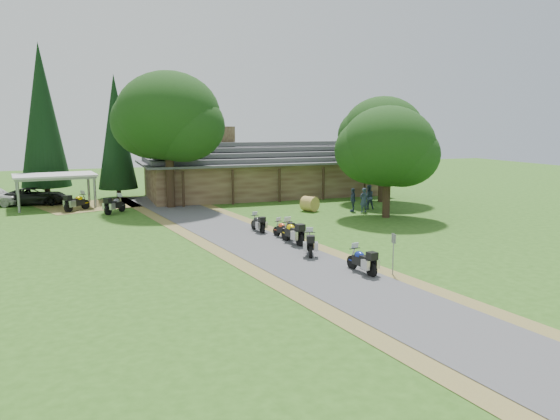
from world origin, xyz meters
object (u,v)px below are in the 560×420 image
object	(u,v)px
motorcycle_row_d	(283,229)
car_dark_suv	(36,192)
lodge	(262,168)
motorcycle_carport_a	(77,201)
motorcycle_row_c	(293,231)
carport	(56,191)
motorcycle_row_b	(310,242)
motorcycle_row_e	(258,222)
motorcycle_row_a	(362,259)
motorcycle_carport_b	(115,204)
hay_bale	(310,204)

from	to	relation	value
motorcycle_row_d	car_dark_suv	bearing A→B (deg)	20.15
lodge	motorcycle_carport_a	distance (m)	16.30
lodge	motorcycle_row_c	size ratio (longest dim) A/B	10.61
carport	motorcycle_row_b	xyz separation A→B (m)	(12.44, -21.21, -0.65)
motorcycle_row_b	motorcycle_row_e	distance (m)	6.48
motorcycle_row_a	motorcycle_carport_a	size ratio (longest dim) A/B	0.87
car_dark_suv	motorcycle_row_a	world-z (taller)	car_dark_suv
motorcycle_carport_b	motorcycle_row_b	bearing A→B (deg)	-112.47
motorcycle_carport_a	motorcycle_row_b	bearing A→B (deg)	-102.90
car_dark_suv	lodge	bearing A→B (deg)	-80.53
carport	motorcycle_row_c	world-z (taller)	carport
motorcycle_row_d	motorcycle_row_e	world-z (taller)	motorcycle_row_e
motorcycle_row_b	motorcycle_row_d	distance (m)	4.13
motorcycle_row_d	carport	bearing A→B (deg)	19.92
motorcycle_row_b	motorcycle_row_e	world-z (taller)	motorcycle_row_b
lodge	motorcycle_carport_b	xyz separation A→B (m)	(-13.23, -5.69, -1.76)
motorcycle_row_a	motorcycle_row_c	xyz separation A→B (m)	(-0.68, 6.51, 0.07)
motorcycle_row_e	hay_bale	size ratio (longest dim) A/B	1.50
motorcycle_carport_a	hay_bale	bearing A→B (deg)	-64.21
motorcycle_row_a	motorcycle_carport_b	distance (m)	22.35
motorcycle_row_d	hay_bale	bearing A→B (deg)	-48.56
motorcycle_row_a	motorcycle_row_e	bearing A→B (deg)	0.12
motorcycle_row_b	motorcycle_row_a	bearing A→B (deg)	-147.67
motorcycle_row_a	motorcycle_carport_b	world-z (taller)	motorcycle_carport_b
motorcycle_row_c	motorcycle_row_d	bearing A→B (deg)	-9.85
motorcycle_row_d	motorcycle_carport_a	xyz separation A→B (m)	(-11.05, 14.58, 0.15)
motorcycle_row_a	motorcycle_row_d	xyz separation A→B (m)	(-0.65, 8.02, -0.06)
motorcycle_row_b	hay_bale	distance (m)	13.55
motorcycle_row_d	hay_bale	size ratio (longest dim) A/B	1.48
motorcycle_row_a	motorcycle_row_e	world-z (taller)	motorcycle_row_a
lodge	motorcycle_row_b	distance (m)	22.81
motorcycle_row_d	hay_bale	world-z (taller)	motorcycle_row_d
motorcycle_row_b	motorcycle_row_d	xyz separation A→B (m)	(0.14, 4.12, -0.07)
lodge	motorcycle_row_b	size ratio (longest dim) A/B	11.47
car_dark_suv	motorcycle_carport_b	bearing A→B (deg)	-127.06
lodge	motorcycle_carport_b	world-z (taller)	lodge
motorcycle_row_e	motorcycle_carport_b	world-z (taller)	motorcycle_carport_b
car_dark_suv	motorcycle_row_e	xyz separation A→B (m)	(13.37, -16.73, -0.46)
motorcycle_carport_a	motorcycle_row_d	bearing A→B (deg)	-96.00
motorcycle_row_e	hay_bale	bearing A→B (deg)	-49.92
hay_bale	motorcycle_row_a	bearing A→B (deg)	-105.64
motorcycle_row_a	motorcycle_row_b	world-z (taller)	motorcycle_row_b
motorcycle_row_a	hay_bale	xyz separation A→B (m)	(4.57, 16.34, -0.06)
motorcycle_row_e	carport	bearing A→B (deg)	33.78
motorcycle_carport_b	hay_bale	size ratio (longest dim) A/B	1.82
car_dark_suv	carport	bearing A→B (deg)	-128.99
carport	car_dark_suv	xyz separation A→B (m)	(-1.58, 1.98, -0.27)
car_dark_suv	motorcycle_row_d	distance (m)	23.75
lodge	motorcycle_row_d	bearing A→B (deg)	-104.78
carport	motorcycle_row_c	size ratio (longest dim) A/B	2.96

